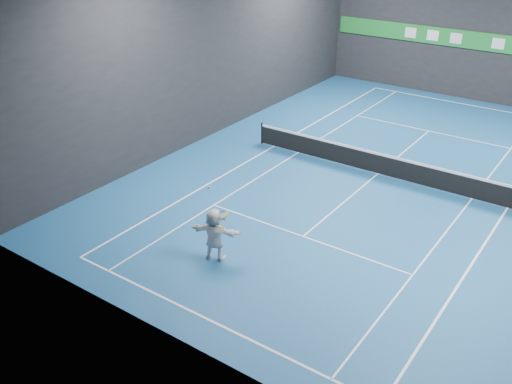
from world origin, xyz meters
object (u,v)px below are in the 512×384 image
Objects in this scene: player at (214,234)px; tennis_net at (379,163)px; tennis_ball at (209,187)px; tennis_racket at (223,217)px.

player reaches higher than tennis_net.
tennis_ball is 0.11× the size of tennis_racket.
tennis_ball is at bearing -102.45° from tennis_net.
tennis_ball is at bearing -47.28° from player.
tennis_ball is 0.01× the size of tennis_net.
tennis_racket is at bearing -10.20° from tennis_ball.
tennis_net is at bearing -118.99° from player.
tennis_ball is 9.56m from tennis_net.
tennis_net is 9.42m from tennis_racket.
tennis_racket is (0.34, 0.05, 0.76)m from player.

